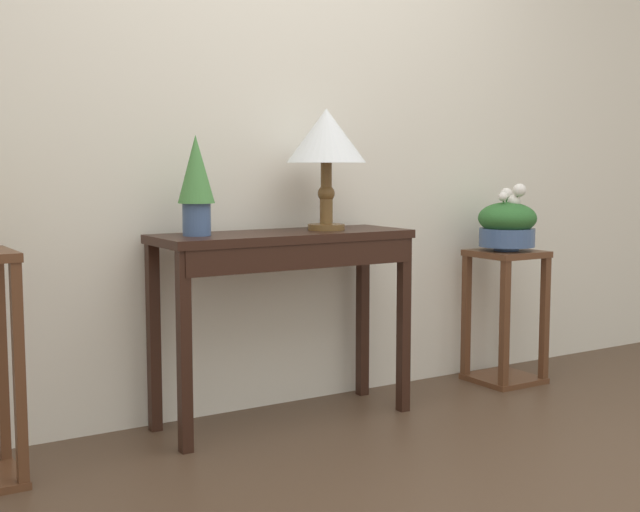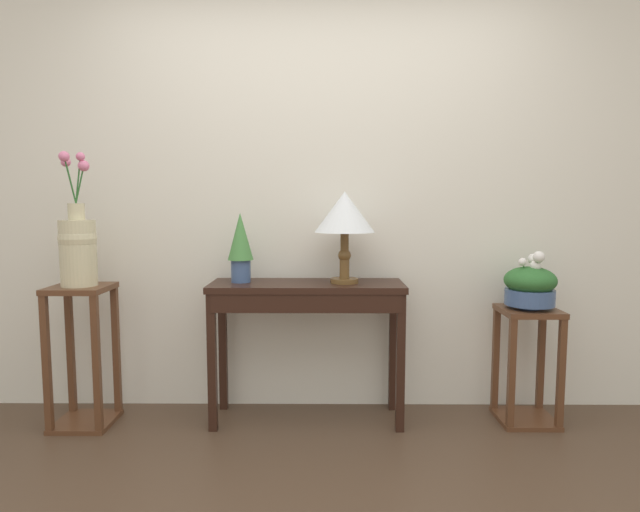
{
  "view_description": "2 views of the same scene",
  "coord_description": "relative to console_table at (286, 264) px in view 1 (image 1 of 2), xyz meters",
  "views": [
    {
      "loc": [
        -1.78,
        -1.72,
        1.07
      ],
      "look_at": [
        0.11,
        1.31,
        0.69
      ],
      "focal_mm": 47.82,
      "sensor_mm": 36.0,
      "label": 1
    },
    {
      "loc": [
        0.02,
        -1.62,
        1.24
      ],
      "look_at": [
        0.0,
        1.35,
        0.94
      ],
      "focal_mm": 29.71,
      "sensor_mm": 36.0,
      "label": 2
    }
  ],
  "objects": [
    {
      "name": "planter_bowl_wide_right",
      "position": [
        1.24,
        0.01,
        0.12
      ],
      "size": [
        0.28,
        0.28,
        0.33
      ],
      "color": "#3D5684",
      "rests_on": "pedestal_stand_right"
    },
    {
      "name": "back_wall_with_art",
      "position": [
        0.07,
        0.3,
        0.74
      ],
      "size": [
        9.0,
        0.1,
        2.8
      ],
      "color": "silver",
      "rests_on": "ground"
    },
    {
      "name": "table_lamp",
      "position": [
        0.21,
        0.02,
        0.51
      ],
      "size": [
        0.33,
        0.33,
        0.51
      ],
      "color": "brown",
      "rests_on": "console_table"
    },
    {
      "name": "console_table",
      "position": [
        0.0,
        0.0,
        0.0
      ],
      "size": [
        1.08,
        0.37,
        0.8
      ],
      "color": "black",
      "rests_on": "ground"
    },
    {
      "name": "potted_plant_on_console",
      "position": [
        -0.37,
        0.04,
        0.35
      ],
      "size": [
        0.14,
        0.14,
        0.39
      ],
      "color": "#3D5684",
      "rests_on": "console_table"
    },
    {
      "name": "pedestal_stand_right",
      "position": [
        1.24,
        0.01,
        -0.34
      ],
      "size": [
        0.31,
        0.31,
        0.65
      ],
      "color": "#56331E",
      "rests_on": "ground"
    }
  ]
}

